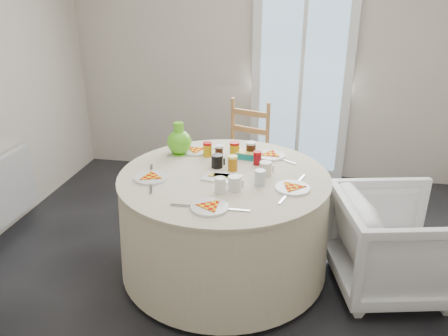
% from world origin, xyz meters
% --- Properties ---
extents(floor, '(4.00, 4.00, 0.00)m').
position_xyz_m(floor, '(0.00, 0.00, 0.00)').
color(floor, black).
rests_on(floor, ground).
extents(wall_back, '(4.00, 0.02, 2.60)m').
position_xyz_m(wall_back, '(0.00, 2.00, 1.30)').
color(wall_back, '#BCB5A3').
rests_on(wall_back, floor).
extents(glass_door, '(1.00, 0.08, 2.10)m').
position_xyz_m(glass_door, '(0.40, 1.95, 1.05)').
color(glass_door, silver).
rests_on(glass_door, floor).
extents(table, '(1.49, 1.49, 0.75)m').
position_xyz_m(table, '(-0.06, 0.16, 0.38)').
color(table, beige).
rests_on(table, floor).
extents(wooden_chair, '(0.54, 0.53, 0.97)m').
position_xyz_m(wooden_chair, '(-0.10, 1.25, 0.47)').
color(wooden_chair, tan).
rests_on(wooden_chair, floor).
extents(armchair, '(0.84, 0.87, 0.76)m').
position_xyz_m(armchair, '(1.10, 0.14, 0.39)').
color(armchair, white).
rests_on(armchair, floor).
extents(place_settings, '(1.60, 1.60, 0.02)m').
position_xyz_m(place_settings, '(-0.06, 0.16, 0.77)').
color(place_settings, white).
rests_on(place_settings, table).
extents(jar_cluster, '(0.50, 0.39, 0.13)m').
position_xyz_m(jar_cluster, '(-0.06, 0.43, 0.82)').
color(jar_cluster, '#854A0E').
rests_on(jar_cluster, table).
extents(butter_tub, '(0.15, 0.12, 0.05)m').
position_xyz_m(butter_tub, '(0.04, 0.49, 0.79)').
color(butter_tub, '#0E8485').
rests_on(butter_tub, table).
extents(green_pitcher, '(0.22, 0.22, 0.24)m').
position_xyz_m(green_pitcher, '(-0.47, 0.49, 0.87)').
color(green_pitcher, '#5BC820').
rests_on(green_pitcher, table).
extents(cheese_platter, '(0.27, 0.20, 0.03)m').
position_xyz_m(cheese_platter, '(-0.06, 0.09, 0.77)').
color(cheese_platter, white).
rests_on(cheese_platter, table).
extents(mugs_glasses, '(0.74, 0.74, 0.11)m').
position_xyz_m(mugs_glasses, '(0.04, 0.16, 0.81)').
color(mugs_glasses, gray).
rests_on(mugs_glasses, table).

